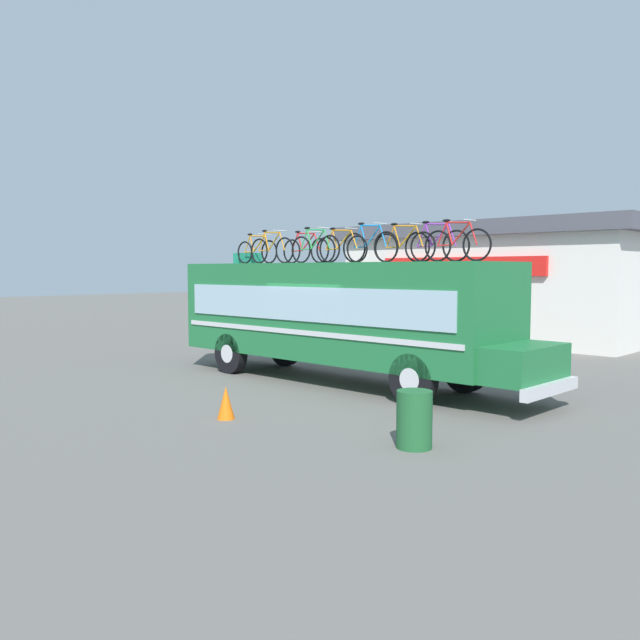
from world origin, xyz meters
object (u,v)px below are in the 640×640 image
rooftop_bicycle_1 (257,251)px  rooftop_bicycle_2 (272,249)px  rooftop_bicycle_3 (305,250)px  luggage_bag_1 (248,259)px  traffic_cone (226,403)px  rooftop_bicycle_4 (315,248)px  rooftop_bicycle_7 (404,246)px  rooftop_bicycle_9 (457,244)px  trash_bin (414,419)px  bus (339,313)px  rooftop_bicycle_6 (370,246)px  rooftop_bicycle_5 (341,248)px  rooftop_bicycle_8 (436,245)px

rooftop_bicycle_1 → rooftop_bicycle_2: 0.84m
rooftop_bicycle_3 → luggage_bag_1: bearing=-178.8°
luggage_bag_1 → traffic_cone: luggage_bag_1 is taller
rooftop_bicycle_4 → rooftop_bicycle_7: 2.56m
rooftop_bicycle_1 → rooftop_bicycle_7: rooftop_bicycle_7 is taller
rooftop_bicycle_1 → rooftop_bicycle_4: rooftop_bicycle_4 is taller
rooftop_bicycle_9 → rooftop_bicycle_4: bearing=179.2°
trash_bin → traffic_cone: (-3.79, -0.83, -0.15)m
traffic_cone → luggage_bag_1: bearing=136.9°
bus → rooftop_bicycle_6: 1.94m
rooftop_bicycle_7 → rooftop_bicycle_6: bearing=-168.7°
rooftop_bicycle_6 → rooftop_bicycle_1: bearing=-179.2°
luggage_bag_1 → rooftop_bicycle_2: (1.64, -0.52, 0.22)m
rooftop_bicycle_5 → rooftop_bicycle_7: (1.67, 0.34, 0.02)m
luggage_bag_1 → rooftop_bicycle_8: rooftop_bicycle_8 is taller
rooftop_bicycle_3 → rooftop_bicycle_6: size_ratio=1.01×
rooftop_bicycle_2 → traffic_cone: 6.38m
rooftop_bicycle_4 → rooftop_bicycle_1: bearing=176.8°
rooftop_bicycle_8 → trash_bin: (2.36, -4.00, -2.93)m
rooftop_bicycle_4 → rooftop_bicycle_7: rooftop_bicycle_4 is taller
luggage_bag_1 → traffic_cone: size_ratio=1.18×
bus → rooftop_bicycle_3: (-1.53, 0.33, 1.63)m
bus → rooftop_bicycle_6: size_ratio=6.12×
rooftop_bicycle_1 → rooftop_bicycle_9: size_ratio=1.04×
rooftop_bicycle_9 → trash_bin: bearing=-66.8°
rooftop_bicycle_7 → trash_bin: (3.18, -3.91, -2.93)m
rooftop_bicycle_2 → trash_bin: (7.33, -3.50, -2.93)m
rooftop_bicycle_6 → rooftop_bicycle_9: bearing=-5.6°
rooftop_bicycle_4 → rooftop_bicycle_8: bearing=8.0°
bus → rooftop_bicycle_5: (0.22, -0.16, 1.62)m
rooftop_bicycle_2 → rooftop_bicycle_3: bearing=38.1°
rooftop_bicycle_2 → rooftop_bicycle_3: (0.73, 0.57, -0.01)m
luggage_bag_1 → rooftop_bicycle_3: (2.37, 0.05, 0.21)m
rooftop_bicycle_5 → trash_bin: rooftop_bicycle_5 is taller
rooftop_bicycle_2 → rooftop_bicycle_9: size_ratio=1.06×
rooftop_bicycle_1 → rooftop_bicycle_5: size_ratio=1.00×
luggage_bag_1 → trash_bin: (8.98, -4.02, -2.71)m
rooftop_bicycle_5 → trash_bin: bearing=-36.3°
luggage_bag_1 → rooftop_bicycle_9: (7.49, -0.54, 0.21)m
rooftop_bicycle_7 → trash_bin: rooftop_bicycle_7 is taller
rooftop_bicycle_8 → bus: bearing=-174.4°
rooftop_bicycle_5 → rooftop_bicycle_8: rooftop_bicycle_8 is taller
rooftop_bicycle_3 → traffic_cone: (2.81, -4.90, -3.06)m
rooftop_bicycle_3 → trash_bin: size_ratio=1.89×
rooftop_bicycle_1 → rooftop_bicycle_8: rooftop_bicycle_8 is taller
rooftop_bicycle_2 → rooftop_bicycle_5: rooftop_bicycle_2 is taller
traffic_cone → rooftop_bicycle_1: bearing=134.1°
bus → rooftop_bicycle_8: 3.19m
luggage_bag_1 → rooftop_bicycle_9: 7.51m
rooftop_bicycle_5 → rooftop_bicycle_6: 0.80m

